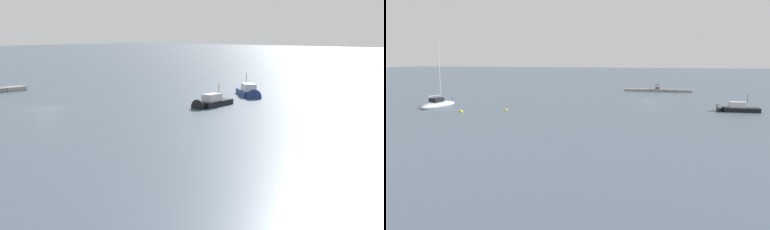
% 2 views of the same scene
% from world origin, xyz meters
% --- Properties ---
extents(ground_plane, '(500.00, 500.00, 0.00)m').
position_xyz_m(ground_plane, '(0.00, 0.00, 0.00)').
color(ground_plane, '#475666').
extents(motorboat_navy_near, '(6.27, 6.49, 3.88)m').
position_xyz_m(motorboat_navy_near, '(-24.51, 11.27, 0.41)').
color(motorboat_navy_near, navy).
rests_on(motorboat_navy_near, ground_plane).
extents(motorboat_black_mid, '(6.17, 2.14, 3.42)m').
position_xyz_m(motorboat_black_mid, '(-13.72, 13.02, 0.36)').
color(motorboat_black_mid, black).
rests_on(motorboat_black_mid, ground_plane).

